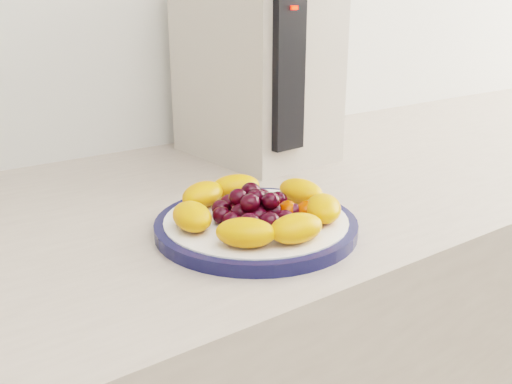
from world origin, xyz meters
TOP-DOWN VIEW (x-y plane):
  - plate_rim at (0.08, 1.06)m, footprint 0.24×0.24m
  - plate_face at (0.08, 1.06)m, footprint 0.22×0.22m
  - appliance_body at (0.28, 1.34)m, footprint 0.19×0.26m
  - appliance_panel at (0.24, 1.21)m, footprint 0.05×0.02m
  - appliance_led at (0.25, 1.20)m, footprint 0.01×0.01m
  - fruit_plate at (0.08, 1.06)m, footprint 0.21×0.20m

SIDE VIEW (x-z plane):
  - plate_rim at x=0.08m, z-range 0.90..0.91m
  - plate_face at x=0.08m, z-range 0.90..0.92m
  - fruit_plate at x=0.08m, z-range 0.91..0.95m
  - appliance_body at x=0.28m, z-range 0.90..1.21m
  - appliance_panel at x=0.24m, z-range 0.94..1.18m
  - appliance_led at x=0.25m, z-range 1.15..1.15m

